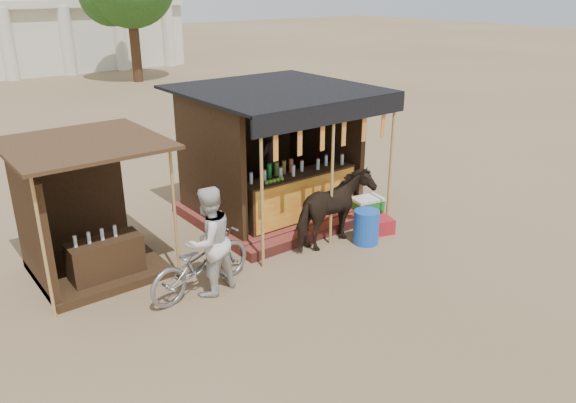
# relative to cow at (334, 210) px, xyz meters

# --- Properties ---
(ground) EXTENTS (120.00, 120.00, 0.00)m
(ground) POSITION_rel_cow_xyz_m (-1.02, -1.48, -0.72)
(ground) COLOR #846B4C
(ground) RESTS_ON ground
(main_stall) EXTENTS (3.60, 3.61, 2.78)m
(main_stall) POSITION_rel_cow_xyz_m (-0.02, 1.88, 0.31)
(main_stall) COLOR brown
(main_stall) RESTS_ON ground
(secondary_stall) EXTENTS (2.40, 2.40, 2.38)m
(secondary_stall) POSITION_rel_cow_xyz_m (-4.19, 1.76, 0.13)
(secondary_stall) COLOR #382214
(secondary_stall) RESTS_ON ground
(cow) EXTENTS (1.80, 1.03, 1.44)m
(cow) POSITION_rel_cow_xyz_m (0.00, 0.00, 0.00)
(cow) COLOR black
(cow) RESTS_ON ground
(motorbike) EXTENTS (2.07, 1.03, 1.04)m
(motorbike) POSITION_rel_cow_xyz_m (-2.90, 0.02, -0.20)
(motorbike) COLOR gray
(motorbike) RESTS_ON ground
(bystander) EXTENTS (1.02, 0.87, 1.82)m
(bystander) POSITION_rel_cow_xyz_m (-2.79, -0.11, 0.19)
(bystander) COLOR silver
(bystander) RESTS_ON ground
(blue_barrel) EXTENTS (0.60, 0.60, 0.67)m
(blue_barrel) POSITION_rel_cow_xyz_m (0.54, -0.33, -0.38)
(blue_barrel) COLOR blue
(blue_barrel) RESTS_ON ground
(red_crate) EXTENTS (0.56, 0.55, 0.30)m
(red_crate) POSITION_rel_cow_xyz_m (1.14, -0.16, -0.57)
(red_crate) COLOR maroon
(red_crate) RESTS_ON ground
(cooler) EXTENTS (0.71, 0.55, 0.46)m
(cooler) POSITION_rel_cow_xyz_m (1.46, 0.55, -0.49)
(cooler) COLOR #1B7922
(cooler) RESTS_ON ground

